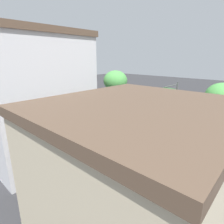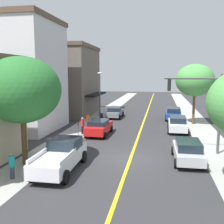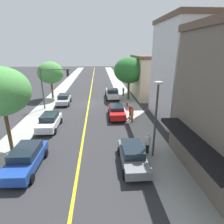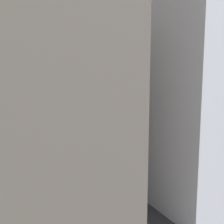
# 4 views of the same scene
# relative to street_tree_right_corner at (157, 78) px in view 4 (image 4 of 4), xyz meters

# --- Properties ---
(ground_plane) EXTENTS (140.00, 140.00, 0.00)m
(ground_plane) POSITION_rel_street_tree_right_corner_xyz_m (-6.56, 3.67, -4.54)
(ground_plane) COLOR #2D2D30
(sidewalk_left) EXTENTS (2.87, 126.00, 0.01)m
(sidewalk_left) POSITION_rel_street_tree_right_corner_xyz_m (-13.11, 3.67, -4.54)
(sidewalk_left) COLOR #9E9E99
(sidewalk_left) RESTS_ON ground
(sidewalk_right) EXTENTS (2.87, 126.00, 0.01)m
(sidewalk_right) POSITION_rel_street_tree_right_corner_xyz_m (-0.01, 3.67, -4.54)
(sidewalk_right) COLOR #9E9E99
(sidewalk_right) RESTS_ON ground
(road_centerline_stripe) EXTENTS (0.20, 126.00, 0.00)m
(road_centerline_stripe) POSITION_rel_street_tree_right_corner_xyz_m (-6.56, 3.67, -4.54)
(road_centerline_stripe) COLOR yellow
(road_centerline_stripe) RESTS_ON ground
(brick_apartment_block) EXTENTS (9.00, 8.50, 11.79)m
(brick_apartment_block) POSITION_rel_street_tree_right_corner_xyz_m (-19.80, 11.58, 1.37)
(brick_apartment_block) COLOR silver
(brick_apartment_block) RESTS_ON ground
(street_tree_right_corner) EXTENTS (4.39, 4.39, 6.42)m
(street_tree_right_corner) POSITION_rel_street_tree_right_corner_xyz_m (0.00, 0.00, 0.00)
(street_tree_right_corner) COLOR brown
(street_tree_right_corner) RESTS_ON ground
(street_tree_left_far) EXTENTS (4.52, 4.52, 7.18)m
(street_tree_left_far) POSITION_rel_street_tree_right_corner_xyz_m (-0.58, 18.18, 0.70)
(street_tree_left_far) COLOR brown
(street_tree_left_far) RESTS_ON ground
(fire_hydrant) EXTENTS (0.44, 0.24, 0.80)m
(fire_hydrant) POSITION_rel_street_tree_right_corner_xyz_m (-12.54, 5.91, -4.15)
(fire_hydrant) COLOR red
(fire_hydrant) RESTS_ON ground
(parking_meter) EXTENTS (0.12, 0.18, 1.28)m
(parking_meter) POSITION_rel_street_tree_right_corner_xyz_m (-12.51, 10.10, -3.69)
(parking_meter) COLOR #4C4C51
(parking_meter) RESTS_ON ground
(traffic_light_mast) EXTENTS (4.25, 0.32, 6.01)m
(traffic_light_mast) POSITION_rel_street_tree_right_corner_xyz_m (-1.45, 6.13, -0.51)
(traffic_light_mast) COLOR #474C47
(traffic_light_mast) RESTS_ON ground
(street_lamp) EXTENTS (0.70, 0.36, 6.20)m
(street_lamp) POSITION_rel_street_tree_right_corner_xyz_m (-12.55, 19.92, -0.69)
(street_lamp) COLOR #38383D
(street_lamp) RESTS_ON ground
(red_sedan_left_curb) EXTENTS (2.14, 4.60, 1.50)m
(red_sedan_left_curb) POSITION_rel_street_tree_right_corner_xyz_m (-10.47, 10.53, -3.74)
(red_sedan_left_curb) COLOR red
(red_sedan_left_curb) RESTS_ON ground
(white_sedan_right_curb) EXTENTS (2.09, 4.68, 1.61)m
(white_sedan_right_curb) POSITION_rel_street_tree_right_corner_xyz_m (-2.72, 13.48, -3.71)
(white_sedan_right_curb) COLOR silver
(white_sedan_right_curb) RESTS_ON ground
(silver_sedan_right_curb) EXTENTS (2.09, 4.42, 1.53)m
(silver_sedan_right_curb) POSITION_rel_street_tree_right_corner_xyz_m (-2.60, 3.75, -3.75)
(silver_sedan_right_curb) COLOR #B7BABF
(silver_sedan_right_curb) RESTS_ON ground
(white_pickup_truck) EXTENTS (2.30, 5.48, 1.85)m
(white_pickup_truck) POSITION_rel_street_tree_right_corner_xyz_m (-10.62, 0.74, -3.62)
(white_pickup_truck) COLOR silver
(white_pickup_truck) RESTS_ON ground
(pedestrian_red_shirt) EXTENTS (0.35, 0.35, 1.67)m
(pedestrian_red_shirt) POSITION_rel_street_tree_right_corner_xyz_m (-12.22, 10.68, -3.66)
(pedestrian_red_shirt) COLOR black
(pedestrian_red_shirt) RESTS_ON ground
(pedestrian_orange_shirt) EXTENTS (0.32, 0.32, 1.84)m
(pedestrian_orange_shirt) POSITION_rel_street_tree_right_corner_xyz_m (-12.14, 12.42, -3.55)
(pedestrian_orange_shirt) COLOR brown
(pedestrian_orange_shirt) RESTS_ON ground
(pedestrian_white_shirt) EXTENTS (0.39, 0.39, 1.83)m
(pedestrian_white_shirt) POSITION_rel_street_tree_right_corner_xyz_m (-12.20, 19.46, -3.58)
(pedestrian_white_shirt) COLOR black
(pedestrian_white_shirt) RESTS_ON ground
(small_dog) EXTENTS (0.57, 0.79, 0.61)m
(small_dog) POSITION_rel_street_tree_right_corner_xyz_m (-12.02, 11.78, -4.14)
(small_dog) COLOR #4C3828
(small_dog) RESTS_ON ground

